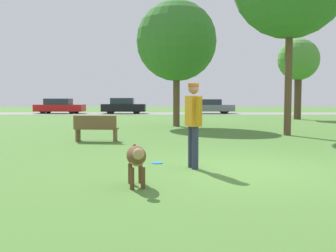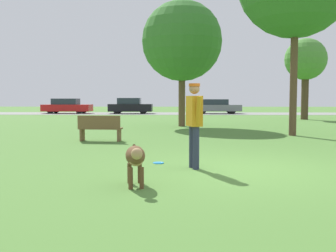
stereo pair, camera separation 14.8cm
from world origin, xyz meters
The scene contains 11 objects.
ground_plane centered at (0.00, 0.00, 0.00)m, with size 120.00×120.00×0.00m, color #4C7A33.
far_road_strip centered at (0.00, 28.62, 0.01)m, with size 120.00×6.00×0.01m.
person centered at (-0.89, 0.09, 0.99)m, with size 0.33×0.66×1.68m.
dog centered at (-1.88, -1.55, 0.46)m, with size 0.42×1.04×0.66m.
frisbee centered at (-1.63, 0.68, 0.01)m, with size 0.23×0.23×0.02m.
tree_far_right centered at (7.16, 18.67, 3.90)m, with size 2.73×2.73×5.35m.
tree_mid_center centered at (-1.04, 12.01, 4.22)m, with size 3.97×3.97×6.22m.
parked_car_red centered at (-11.65, 28.75, 0.67)m, with size 4.54×1.88×1.39m.
parked_car_black centered at (-5.67, 28.42, 0.69)m, with size 3.98×1.67×1.44m.
parked_car_grey centered at (2.23, 28.57, 0.66)m, with size 4.46×1.83×1.33m.
park_bench centered at (-3.76, 4.99, 0.45)m, with size 1.43×0.52×0.84m.
Camera 1 is at (-1.34, -7.65, 1.39)m, focal length 42.00 mm.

